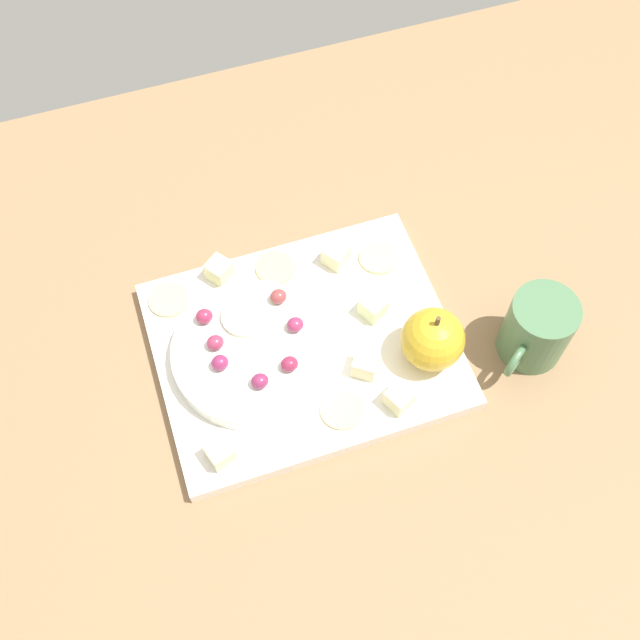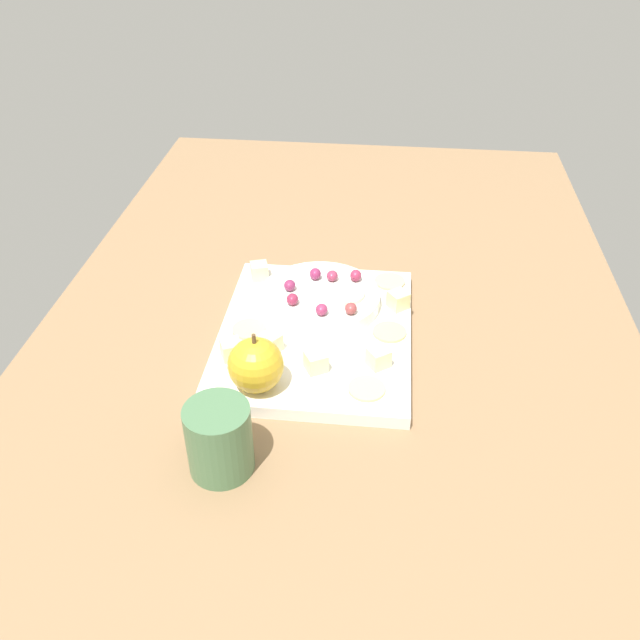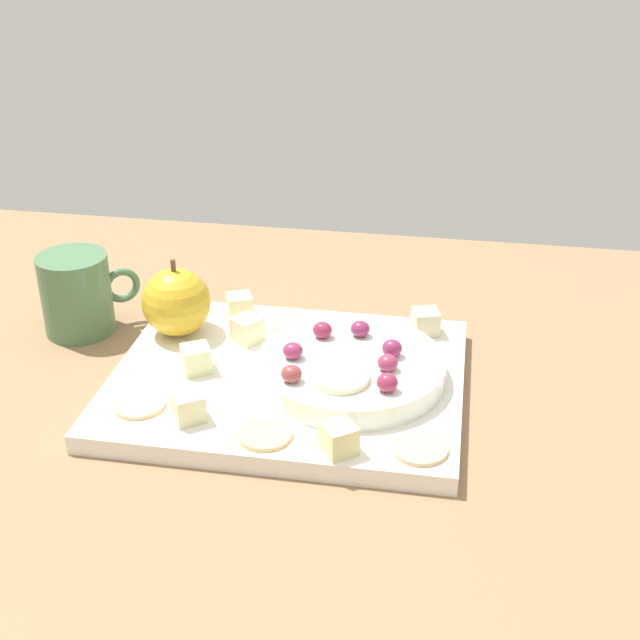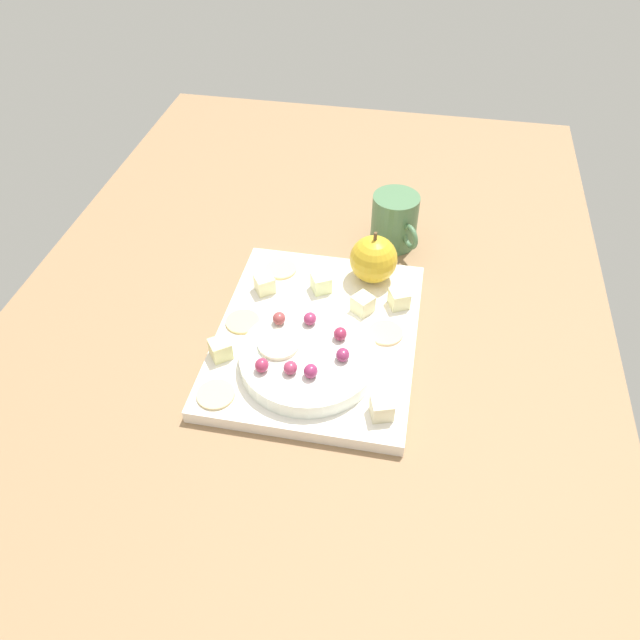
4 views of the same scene
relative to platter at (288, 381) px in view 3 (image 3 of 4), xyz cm
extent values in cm
cube|color=#8C6B4A|center=(0.69, -2.77, -3.04)|extent=(146.70, 87.10, 4.23)
cube|color=white|center=(0.00, 0.00, 0.00)|extent=(33.07, 26.74, 1.86)
cylinder|color=white|center=(6.05, 0.05, 2.02)|extent=(17.59, 17.59, 2.17)
sphere|color=gold|center=(-12.75, 5.95, 4.44)|extent=(7.01, 7.01, 7.01)
cylinder|color=brown|center=(-12.75, 5.95, 8.54)|extent=(0.50, 0.50, 1.20)
cube|color=beige|center=(-7.37, 10.38, 2.21)|extent=(3.41, 3.41, 2.56)
cube|color=beige|center=(-8.65, -1.04, 2.21)|extent=(3.48, 3.48, 2.56)
cube|color=beige|center=(-5.32, 5.49, 2.21)|extent=(3.58, 3.58, 2.56)
cube|color=beige|center=(6.68, -11.44, 2.21)|extent=(3.58, 3.58, 2.56)
cube|color=beige|center=(-6.92, -9.05, 2.21)|extent=(3.56, 3.56, 2.56)
cube|color=beige|center=(12.35, 10.19, 2.21)|extent=(3.23, 3.23, 2.56)
cylinder|color=#E2C47D|center=(0.19, -10.39, 1.13)|extent=(4.71, 4.71, 0.40)
cylinder|color=#E1C588|center=(-11.93, -7.84, 1.13)|extent=(4.71, 4.71, 0.40)
cylinder|color=#DBB584|center=(-1.28, 9.23, 1.13)|extent=(4.71, 4.71, 0.40)
cylinder|color=#D2BA84|center=(13.23, -10.11, 1.13)|extent=(4.71, 4.71, 0.40)
ellipsoid|color=#8C2956|center=(9.73, 1.11, 3.96)|extent=(1.90, 1.71, 1.72)
ellipsoid|color=#9A2C4C|center=(9.91, -4.95, 3.97)|extent=(1.90, 1.71, 1.73)
ellipsoid|color=#902745|center=(2.73, 3.59, 3.91)|extent=(1.90, 1.71, 1.63)
ellipsoid|color=#862A53|center=(6.30, 4.50, 3.90)|extent=(1.90, 1.71, 1.60)
ellipsoid|color=#993251|center=(9.59, -1.45, 3.88)|extent=(1.90, 1.71, 1.56)
ellipsoid|color=#953F40|center=(1.39, -4.83, 3.90)|extent=(1.90, 1.71, 1.60)
ellipsoid|color=#952E55|center=(0.81, -0.80, 3.90)|extent=(1.90, 1.71, 1.59)
cylinder|color=beige|center=(5.62, -3.89, 3.40)|extent=(5.26, 5.26, 0.60)
cylinder|color=#4B744D|center=(-24.55, 7.89, 3.44)|extent=(7.39, 7.39, 8.74)
torus|color=#4B744D|center=(-20.55, 10.70, 3.44)|extent=(3.73, 2.96, 4.00)
camera|label=1|loc=(11.05, 38.69, 78.05)|focal=43.31mm
camera|label=2|loc=(-75.29, -8.78, 57.83)|focal=37.82mm
camera|label=3|loc=(14.98, -68.22, 43.54)|focal=48.17mm
camera|label=4|loc=(57.87, 11.36, 60.07)|focal=34.49mm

